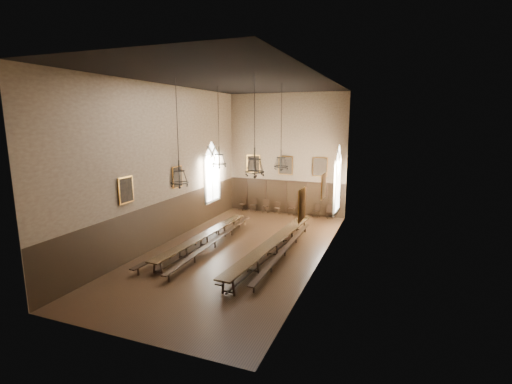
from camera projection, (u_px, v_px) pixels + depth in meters
The scene contains 34 objects.
floor at pixel (238, 251), 20.35m from camera, with size 9.00×18.00×0.02m, color black.
ceiling at pixel (237, 80), 18.63m from camera, with size 9.00×18.00×0.02m, color black.
wall_back at pixel (286, 155), 27.74m from camera, with size 9.00×0.02×9.00m, color #877153.
wall_front at pixel (117, 205), 11.24m from camera, with size 9.00×0.02×9.00m, color #877153.
wall_left at pixel (165, 165), 21.09m from camera, with size 0.02×18.00×9.00m, color #877153.
wall_right at pixel (323, 173), 17.90m from camera, with size 0.02×18.00×9.00m, color #877153.
wainscot_panelling at pixel (238, 228), 20.11m from camera, with size 9.00×18.00×2.50m, color black, non-canonical shape.
table_left at pixel (204, 240), 20.92m from camera, with size 0.95×9.27×0.72m.
table_right at pixel (273, 249), 19.40m from camera, with size 1.41×10.72×0.83m.
bench_left_outer at pixel (195, 240), 21.12m from camera, with size 0.98×10.07×0.45m.
bench_left_inner at pixel (215, 242), 20.75m from camera, with size 0.70×10.37×0.47m.
bench_right_inner at pixel (265, 248), 19.83m from camera, with size 0.59×10.49×0.47m.
bench_right_outer at pixel (285, 251), 19.45m from camera, with size 0.31×9.81×0.44m.
chair_0 at pixel (242, 206), 29.40m from camera, with size 0.57×0.57×1.01m.
chair_1 at pixel (254, 207), 29.03m from camera, with size 0.50×0.50×1.03m.
chair_2 at pixel (266, 209), 28.61m from camera, with size 0.52×0.52×1.02m.
chair_3 at pixel (277, 210), 28.38m from camera, with size 0.40×0.40×0.87m.
chair_4 at pixel (292, 211), 27.96m from camera, with size 0.46×0.46×1.00m.
chair_5 at pixel (302, 212), 27.60m from camera, with size 0.47×0.47×0.89m.
chair_6 at pixel (316, 213), 27.29m from camera, with size 0.54×0.54×0.97m.
chair_7 at pixel (330, 214), 26.92m from camera, with size 0.54×0.54×0.96m.
chandelier_back_left at pixel (219, 159), 22.31m from camera, with size 0.87×0.87×4.72m.
chandelier_back_right at pixel (281, 161), 20.74m from camera, with size 0.78×0.78×4.67m.
chandelier_front_left at pixel (179, 176), 18.23m from camera, with size 0.90×0.90×5.16m.
chandelier_front_right at pixel (255, 165), 16.29m from camera, with size 0.86×0.86×4.36m.
portrait_back_0 at pixel (253, 164), 28.70m from camera, with size 1.10×0.12×1.40m.
portrait_back_1 at pixel (286, 165), 27.78m from camera, with size 1.10×0.12×1.40m.
portrait_back_2 at pixel (320, 167), 26.86m from camera, with size 1.10×0.12×1.40m.
portrait_left_0 at pixel (177, 177), 22.11m from camera, with size 0.12×1.00×1.30m.
portrait_left_1 at pixel (126, 190), 17.99m from camera, with size 0.12×1.00×1.30m.
portrait_right_0 at pixel (323, 186), 19.01m from camera, with size 0.12×1.00×1.30m.
portrait_right_1 at pixel (302, 205), 14.89m from camera, with size 0.12×1.00×1.30m.
window_right at pixel (338, 179), 23.17m from camera, with size 0.20×2.20×4.60m, color white, non-canonical shape.
window_left at pixel (212, 172), 26.31m from camera, with size 0.20×2.20×4.60m, color white, non-canonical shape.
Camera 1 is at (7.89, -17.71, 7.04)m, focal length 26.00 mm.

